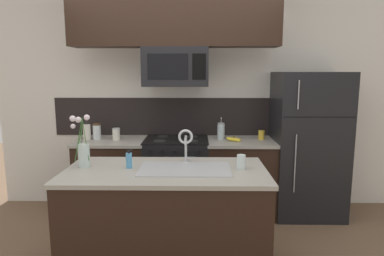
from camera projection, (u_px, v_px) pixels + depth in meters
The scene contains 21 objects.
ground_plane at pixel (172, 249), 3.35m from camera, with size 10.00×10.00×0.00m, color brown.
rear_partition at pixel (201, 105), 4.40m from camera, with size 5.20×0.10×2.60m, color silver.
splash_band at pixel (178, 117), 4.37m from camera, with size 3.15×0.01×0.48m, color black.
back_counter_left at pixel (113, 176), 4.18m from camera, with size 0.83×0.65×0.91m.
back_counter_right at pixel (240, 177), 4.16m from camera, with size 0.82×0.65×0.91m.
stove_range at pixel (177, 176), 4.17m from camera, with size 0.76×0.64×0.93m.
microwave at pixel (176, 67), 3.93m from camera, with size 0.74×0.40×0.44m.
upper_cabinet_band at pixel (174, 20), 3.82m from camera, with size 2.35×0.34×0.60m, color black.
refrigerator at pixel (307, 144), 4.10m from camera, with size 0.81×0.74×1.72m.
storage_jar_tall at pixel (87, 131), 4.11m from camera, with size 0.09×0.09×0.21m.
storage_jar_medium at pixel (97, 131), 4.13m from camera, with size 0.10×0.10×0.19m.
storage_jar_short at pixel (116, 134), 4.09m from camera, with size 0.09×0.09×0.14m.
banana_bunch at pixel (234, 139), 4.02m from camera, with size 0.19×0.12×0.08m.
french_press at pixel (221, 131), 4.13m from camera, with size 0.09×0.09×0.27m.
coffee_tin at pixel (261, 135), 4.12m from camera, with size 0.08×0.08×0.11m, color gold.
island_counter at pixel (166, 220), 2.93m from camera, with size 1.69×0.84×0.91m.
kitchen_sink at pixel (185, 177), 2.87m from camera, with size 0.76×0.44×0.16m.
sink_faucet at pixel (186, 141), 3.04m from camera, with size 0.14×0.14×0.31m.
dish_soap_bottle at pixel (129, 160), 2.89m from camera, with size 0.06×0.05×0.16m.
drinking_glass at pixel (241, 162), 2.87m from camera, with size 0.07×0.07×0.12m.
flower_vase at pixel (83, 151), 2.91m from camera, with size 0.17×0.15×0.46m.
Camera 1 is at (0.25, -3.11, 1.72)m, focal length 32.00 mm.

